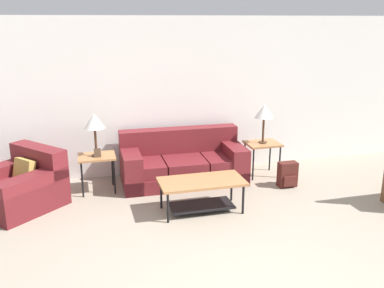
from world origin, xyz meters
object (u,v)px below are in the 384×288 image
(armchair, at_px, (21,187))
(table_lamp_left, at_px, (94,122))
(side_table_left, at_px, (97,159))
(side_table_right, at_px, (262,146))
(backpack, at_px, (288,175))
(couch, at_px, (183,164))
(coffee_table, at_px, (202,188))
(table_lamp_right, at_px, (264,112))

(armchair, relative_size, table_lamp_left, 2.18)
(side_table_left, xyz_separation_m, side_table_right, (2.70, 0.00, 0.00))
(backpack, bearing_deg, couch, 156.88)
(coffee_table, height_order, backpack, coffee_table)
(side_table_right, bearing_deg, couch, 176.59)
(table_lamp_left, bearing_deg, side_table_right, 0.00)
(armchair, relative_size, coffee_table, 1.22)
(couch, bearing_deg, table_lamp_right, -3.41)
(armchair, distance_m, side_table_right, 3.79)
(coffee_table, bearing_deg, armchair, 161.61)
(couch, relative_size, table_lamp_right, 3.05)
(couch, xyz_separation_m, table_lamp_right, (1.35, -0.08, 0.79))
(couch, relative_size, side_table_right, 3.47)
(coffee_table, height_order, table_lamp_left, table_lamp_left)
(couch, xyz_separation_m, side_table_left, (-1.35, -0.08, 0.21))
(couch, relative_size, armchair, 1.40)
(armchair, relative_size, table_lamp_right, 2.18)
(armchair, bearing_deg, side_table_left, 15.74)
(couch, xyz_separation_m, side_table_right, (1.35, -0.08, 0.21))
(couch, bearing_deg, table_lamp_left, -176.59)
(side_table_left, xyz_separation_m, table_lamp_right, (2.70, -0.00, 0.58))
(coffee_table, xyz_separation_m, side_table_left, (-1.33, 1.10, 0.17))
(side_table_left, height_order, side_table_right, same)
(couch, height_order, coffee_table, couch)
(couch, xyz_separation_m, coffee_table, (-0.02, -1.18, 0.04))
(table_lamp_right, bearing_deg, backpack, -71.99)
(coffee_table, bearing_deg, couch, 88.92)
(side_table_right, bearing_deg, side_table_left, 180.00)
(armchair, bearing_deg, coffee_table, -18.39)
(coffee_table, relative_size, backpack, 2.93)
(armchair, height_order, coffee_table, armchair)
(coffee_table, relative_size, table_lamp_left, 1.79)
(armchair, distance_m, side_table_left, 1.13)
(table_lamp_right, bearing_deg, couch, 176.59)
(backpack, bearing_deg, armchair, 176.03)
(side_table_right, distance_m, table_lamp_left, 2.76)
(side_table_left, bearing_deg, table_lamp_right, -0.00)
(armchair, bearing_deg, couch, 8.96)
(side_table_left, distance_m, side_table_right, 2.70)
(couch, height_order, armchair, couch)
(side_table_right, relative_size, backpack, 1.44)
(table_lamp_left, bearing_deg, table_lamp_right, 0.00)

